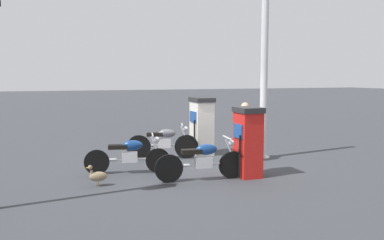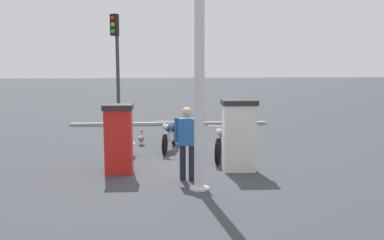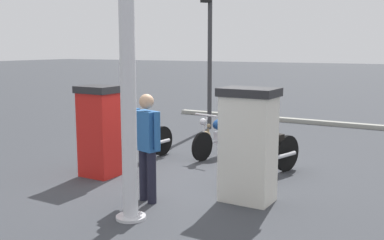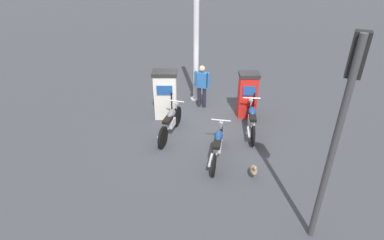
# 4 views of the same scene
# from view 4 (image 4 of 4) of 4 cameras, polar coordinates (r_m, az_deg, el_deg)

# --- Properties ---
(ground_plane) EXTENTS (120.00, 120.00, 0.00)m
(ground_plane) POSITION_cam_4_polar(r_m,az_deg,el_deg) (10.45, 2.81, -0.73)
(ground_plane) COLOR #383A3F
(fuel_pump_near) EXTENTS (0.63, 0.83, 1.68)m
(fuel_pump_near) POSITION_cam_4_polar(r_m,az_deg,el_deg) (10.55, -4.89, 4.71)
(fuel_pump_near) COLOR silver
(fuel_pump_near) RESTS_ON ground
(fuel_pump_far) EXTENTS (0.59, 0.68, 1.59)m
(fuel_pump_far) POSITION_cam_4_polar(r_m,az_deg,el_deg) (10.77, 10.15, 4.61)
(fuel_pump_far) COLOR red
(fuel_pump_far) RESTS_ON ground
(motorcycle_near_pump) EXTENTS (1.92, 0.81, 0.97)m
(motorcycle_near_pump) POSITION_cam_4_polar(r_m,az_deg,el_deg) (9.63, -3.96, -0.40)
(motorcycle_near_pump) COLOR black
(motorcycle_near_pump) RESTS_ON ground
(motorcycle_far_pump) EXTENTS (2.05, 0.60, 0.95)m
(motorcycle_far_pump) POSITION_cam_4_polar(r_m,az_deg,el_deg) (9.96, 10.86, 0.14)
(motorcycle_far_pump) COLOR black
(motorcycle_far_pump) RESTS_ON ground
(motorcycle_extra) EXTENTS (1.97, 0.73, 0.93)m
(motorcycle_extra) POSITION_cam_4_polar(r_m,az_deg,el_deg) (8.60, 4.76, -4.45)
(motorcycle_extra) COLOR black
(motorcycle_extra) RESTS_ON ground
(attendant_person) EXTENTS (0.31, 0.57, 1.59)m
(attendant_person) POSITION_cam_4_polar(r_m,az_deg,el_deg) (11.20, 1.83, 6.63)
(attendant_person) COLOR #1E1E2D
(attendant_person) RESTS_ON ground
(wandering_duck) EXTENTS (0.45, 0.22, 0.45)m
(wandering_duck) POSITION_cam_4_polar(r_m,az_deg,el_deg) (8.21, 11.25, -8.98)
(wandering_duck) COLOR #847051
(wandering_duck) RESTS_ON ground
(roadside_traffic_light) EXTENTS (0.40, 0.30, 4.15)m
(roadside_traffic_light) POSITION_cam_4_polar(r_m,az_deg,el_deg) (5.71, 25.88, 1.04)
(roadside_traffic_light) COLOR #38383A
(roadside_traffic_light) RESTS_ON ground
(canopy_support_pole) EXTENTS (0.40, 0.40, 4.73)m
(canopy_support_pole) POSITION_cam_4_polar(r_m,az_deg,el_deg) (11.39, 0.77, 14.38)
(canopy_support_pole) COLOR silver
(canopy_support_pole) RESTS_ON ground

